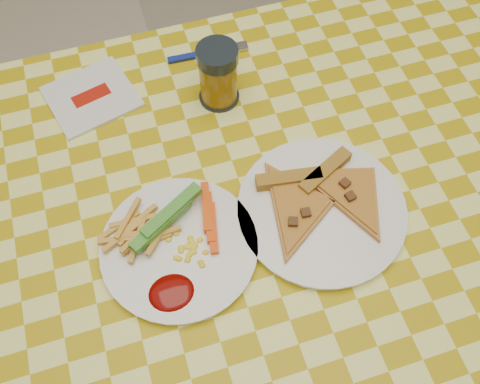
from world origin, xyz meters
name	(u,v)px	position (x,y,z in m)	size (l,w,h in m)	color
ground	(246,339)	(0.00, 0.00, 0.00)	(8.00, 8.00, 0.00)	beige
table	(251,234)	(0.00, 0.00, 0.68)	(1.28, 0.88, 0.76)	silver
plate_left	(179,248)	(-0.12, -0.03, 0.76)	(0.23, 0.23, 0.01)	white
plate_right	(321,210)	(0.11, -0.03, 0.76)	(0.26, 0.26, 0.01)	white
fries_veggies	(170,235)	(-0.13, -0.01, 0.78)	(0.20, 0.19, 0.04)	gold
pizza_slices	(320,197)	(0.11, -0.01, 0.78)	(0.27, 0.24, 0.02)	#BD833A
drink_glass	(218,75)	(0.02, 0.24, 0.81)	(0.07, 0.07, 0.12)	black
napkin	(92,97)	(-0.20, 0.31, 0.76)	(0.17, 0.17, 0.01)	silver
fork	(209,53)	(0.03, 0.35, 0.76)	(0.15, 0.02, 0.01)	navy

